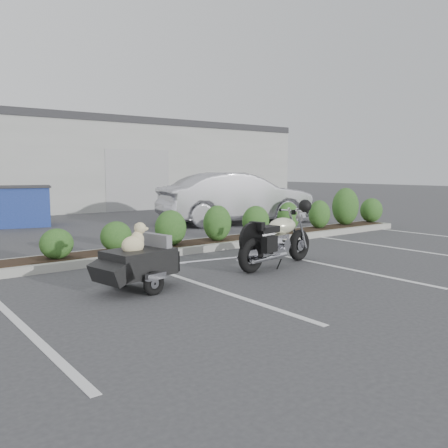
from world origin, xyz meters
TOP-DOWN VIEW (x-y plane):
  - ground at (0.00, 0.00)m, footprint 90.00×90.00m
  - planter_kerb at (1.00, 2.20)m, footprint 12.00×1.00m
  - building at (0.00, 17.00)m, footprint 26.00×10.00m
  - motorcycle at (0.38, -0.26)m, footprint 2.09×0.86m
  - pet_trailer at (-2.40, -0.25)m, footprint 1.70×0.97m
  - sedan at (4.20, 5.58)m, footprint 5.29×2.86m
  - dumpster at (-1.67, 9.05)m, footprint 2.18×1.75m

SIDE VIEW (x-z plane):
  - ground at x=0.00m, z-range 0.00..0.00m
  - planter_kerb at x=1.00m, z-range 0.00..0.15m
  - pet_trailer at x=-2.40m, z-range -0.08..0.92m
  - motorcycle at x=0.38m, z-range -0.12..1.09m
  - dumpster at x=-1.67m, z-range 0.01..1.27m
  - sedan at x=4.20m, z-range 0.00..1.66m
  - building at x=0.00m, z-range 0.00..4.00m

